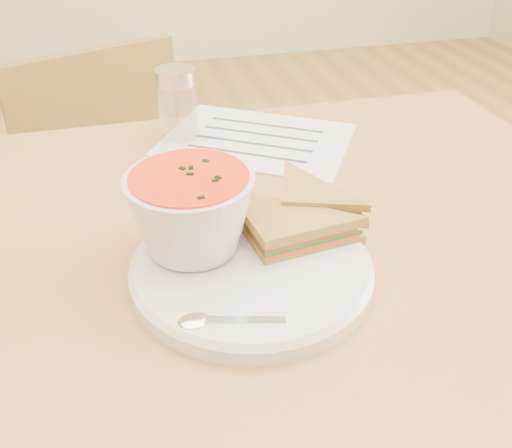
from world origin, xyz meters
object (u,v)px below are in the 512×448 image
object	(u,v)px
chair_far	(148,257)
condiment_shaker	(178,105)
dining_table	(235,439)
soup_bowl	(192,216)
plate	(251,270)

from	to	relation	value
chair_far	condiment_shaker	world-z (taller)	condiment_shaker
dining_table	condiment_shaker	world-z (taller)	condiment_shaker
dining_table	chair_far	world-z (taller)	chair_far
dining_table	condiment_shaker	xyz separation A→B (m)	(-0.01, 0.27, 0.43)
dining_table	soup_bowl	xyz separation A→B (m)	(-0.05, -0.04, 0.44)
soup_bowl	dining_table	bearing A→B (deg)	44.54
chair_far	condiment_shaker	size ratio (longest dim) A/B	7.48
chair_far	condiment_shaker	xyz separation A→B (m)	(0.07, -0.19, 0.41)
dining_table	soup_bowl	size ratio (longest dim) A/B	7.79
chair_far	plate	distance (m)	0.66
soup_bowl	condiment_shaker	world-z (taller)	condiment_shaker
chair_far	soup_bowl	size ratio (longest dim) A/B	6.20
chair_far	plate	xyz separation A→B (m)	(0.09, -0.54, 0.36)
chair_far	plate	world-z (taller)	chair_far
dining_table	soup_bowl	bearing A→B (deg)	-135.46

